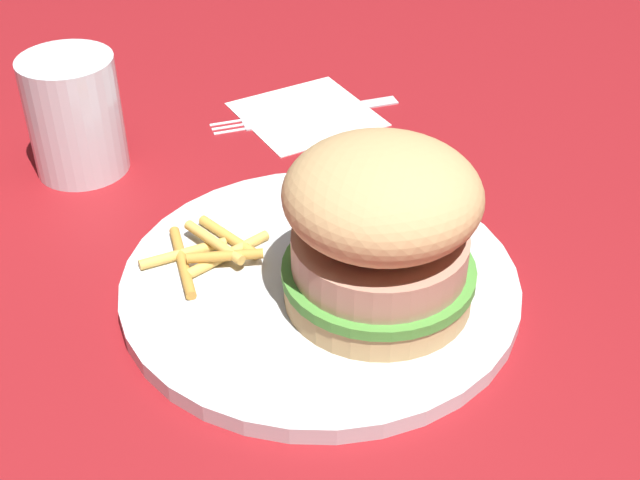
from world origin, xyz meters
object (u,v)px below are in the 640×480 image
Objects in this scene: plate at (320,284)px; fork at (305,112)px; napkin at (306,114)px; sandwich at (381,228)px; fries_pile at (209,251)px; drink_glass at (76,122)px.

plate is 0.24m from fork.
napkin is at bearing -19.21° from fork.
sandwich is 1.40× the size of fries_pile.
fork is at bearing 63.02° from sandwich.
sandwich is 0.29m from drink_glass.
sandwich is at bearing -75.43° from drink_glass.
plate is 0.08m from fries_pile.
fork is at bearing 37.02° from fries_pile.
fork is at bearing 160.79° from napkin.
drink_glass is at bearing 168.79° from napkin.
fries_pile is 0.23m from napkin.
fries_pile is at bearing -143.31° from napkin.
fries_pile is (-0.05, 0.06, 0.01)m from plate.
sandwich is at bearing -117.32° from napkin.
fries_pile reaches higher than napkin.
plate is 0.25m from napkin.
fries_pile reaches higher than fork.
napkin is 0.65× the size of fork.
plate is 2.38× the size of napkin.
sandwich reaches higher than plate.
drink_glass is (-0.07, 0.28, -0.02)m from sandwich.
sandwich is at bearing -116.98° from fork.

